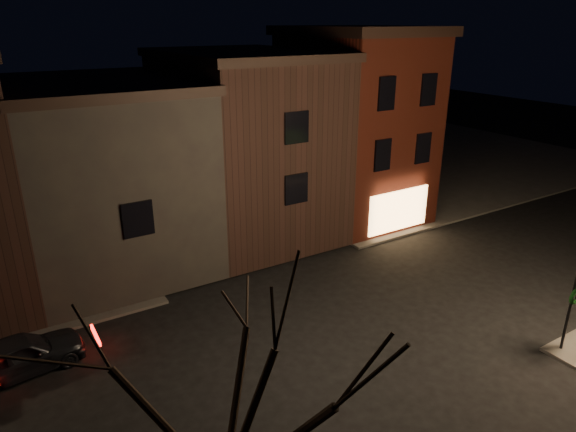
# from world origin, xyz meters

# --- Properties ---
(ground) EXTENTS (120.00, 120.00, 0.00)m
(ground) POSITION_xyz_m (0.00, 0.00, 0.00)
(ground) COLOR black
(ground) RESTS_ON ground
(sidewalk_far_right) EXTENTS (30.00, 30.00, 0.12)m
(sidewalk_far_right) POSITION_xyz_m (20.00, 20.00, 0.06)
(sidewalk_far_right) COLOR #2D2B28
(sidewalk_far_right) RESTS_ON ground
(corner_building) EXTENTS (6.50, 8.50, 10.50)m
(corner_building) POSITION_xyz_m (8.00, 9.47, 5.40)
(corner_building) COLOR #41140B
(corner_building) RESTS_ON ground
(row_building_a) EXTENTS (7.30, 10.30, 9.40)m
(row_building_a) POSITION_xyz_m (1.50, 10.50, 4.83)
(row_building_a) COLOR black
(row_building_a) RESTS_ON ground
(row_building_b) EXTENTS (7.80, 10.30, 8.40)m
(row_building_b) POSITION_xyz_m (-5.75, 10.50, 4.33)
(row_building_b) COLOR black
(row_building_b) RESTS_ON ground
(bare_tree_left) EXTENTS (5.60, 5.60, 7.50)m
(bare_tree_left) POSITION_xyz_m (-8.00, -7.00, 5.43)
(bare_tree_left) COLOR black
(bare_tree_left) RESTS_ON sidewalk_near_left
(parked_car_a) EXTENTS (4.20, 2.13, 1.37)m
(parked_car_a) POSITION_xyz_m (-10.61, 3.27, 0.68)
(parked_car_a) COLOR black
(parked_car_a) RESTS_ON ground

